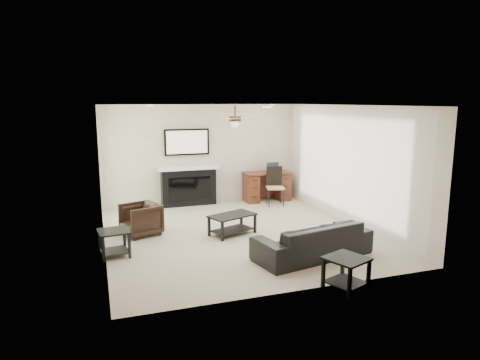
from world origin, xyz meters
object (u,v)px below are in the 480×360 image
Objects in this scene: desk at (267,186)px; armchair at (141,219)px; sofa at (313,240)px; coffee_table at (232,224)px; fireplace_unit at (188,168)px.

armchair is at bearing -151.00° from desk.
sofa is 1.84m from coffee_table.
coffee_table is at bearing 53.46° from armchair.
fireplace_unit is at bearing -84.88° from sofa.
fireplace_unit is 1.57× the size of desk.
desk is (2.04, -0.16, -0.57)m from fireplace_unit.
armchair is 0.36× the size of fireplace_unit.
desk is at bearing -4.62° from fireplace_unit.
fireplace_unit reaches higher than armchair.
armchair reaches higher than coffee_table.
fireplace_unit reaches higher than desk.
fireplace_unit is (-0.30, 2.62, 0.75)m from coffee_table.
sofa is at bearing -101.63° from desk.
armchair is 0.56× the size of desk.
desk is at bearing 33.35° from coffee_table.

